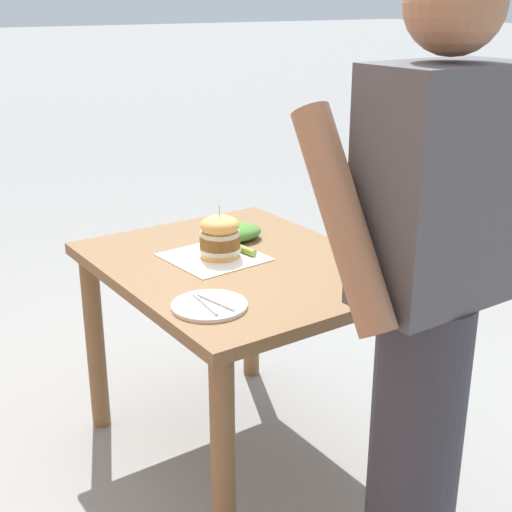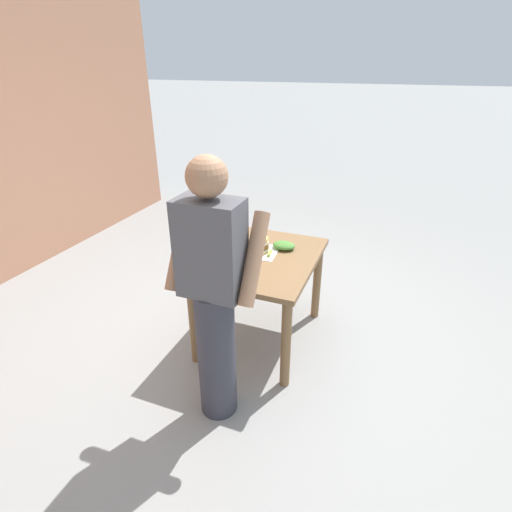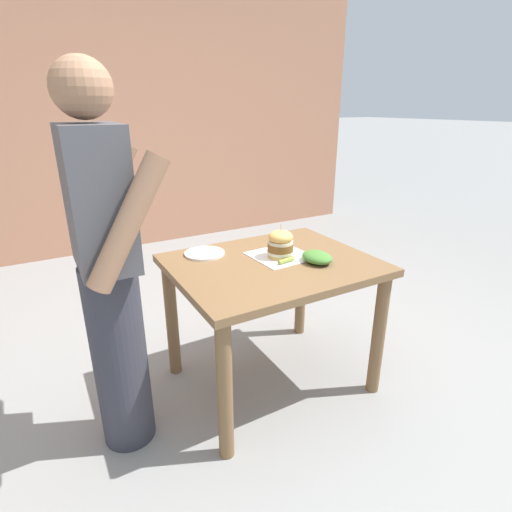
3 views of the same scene
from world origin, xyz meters
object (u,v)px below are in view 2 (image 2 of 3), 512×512
at_px(patio_table, 261,271).
at_px(sandwich, 260,243).
at_px(side_plate_with_forks, 212,265).
at_px(side_salad, 284,245).
at_px(diner_across_table, 214,294).
at_px(pickle_spear, 270,253).

relative_size(patio_table, sandwich, 5.67).
bearing_deg(side_plate_with_forks, sandwich, -126.00).
distance_m(side_salad, diner_across_table, 1.02).
distance_m(patio_table, side_plate_with_forks, 0.41).
relative_size(side_plate_with_forks, side_salad, 1.22).
distance_m(side_plate_with_forks, diner_across_table, 0.63).
height_order(patio_table, pickle_spear, pickle_spear).
bearing_deg(pickle_spear, sandwich, -13.32).
relative_size(sandwich, side_salad, 1.02).
distance_m(patio_table, sandwich, 0.22).
bearing_deg(side_salad, diner_across_table, 83.78).
distance_m(sandwich, pickle_spear, 0.11).
distance_m(patio_table, pickle_spear, 0.16).
xyz_separation_m(patio_table, sandwich, (0.03, -0.07, 0.20)).
distance_m(sandwich, side_salad, 0.21).
relative_size(pickle_spear, side_salad, 0.53).
height_order(side_plate_with_forks, diner_across_table, diner_across_table).
xyz_separation_m(pickle_spear, side_plate_with_forks, (0.33, 0.32, -0.01)).
relative_size(patio_table, pickle_spear, 10.90).
xyz_separation_m(patio_table, side_plate_with_forks, (0.28, 0.27, 0.13)).
relative_size(sandwich, pickle_spear, 1.92).
height_order(patio_table, side_salad, side_salad).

